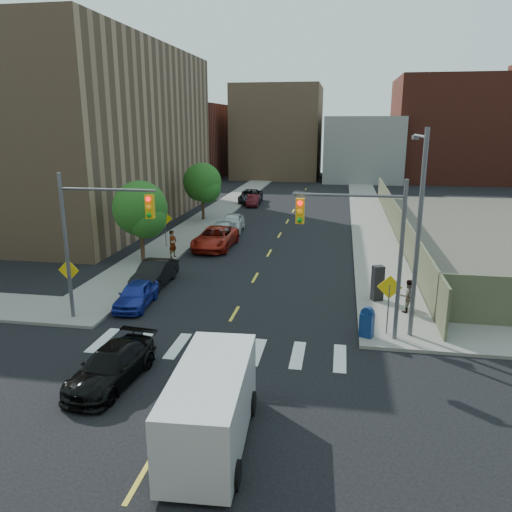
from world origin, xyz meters
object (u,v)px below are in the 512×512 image
at_px(parked_car_red, 215,238).
at_px(cargo_van, 212,402).
at_px(parked_car_black, 154,273).
at_px(black_sedan, 111,366).
at_px(parked_car_blue, 136,294).
at_px(parked_car_grey, 251,196).
at_px(parked_car_white, 232,223).
at_px(pedestrian_east, 408,296).
at_px(payphone, 378,283).
at_px(mailbox, 367,322).
at_px(parked_car_silver, 222,233).
at_px(parked_car_maroon, 253,201).
at_px(pedestrian_west, 173,244).

height_order(parked_car_red, cargo_van, cargo_van).
relative_size(parked_car_black, black_sedan, 0.96).
distance_m(parked_car_blue, parked_car_red, 12.61).
relative_size(parked_car_black, parked_car_grey, 0.78).
distance_m(parked_car_white, pedestrian_east, 21.42).
bearing_deg(payphone, parked_car_blue, 169.31).
distance_m(payphone, pedestrian_east, 2.04).
bearing_deg(parked_car_white, cargo_van, -82.86).
relative_size(parked_car_red, cargo_van, 1.06).
bearing_deg(parked_car_grey, parked_car_white, -89.92).
height_order(black_sedan, payphone, payphone).
relative_size(parked_car_white, mailbox, 3.36).
relative_size(parked_car_black, parked_car_silver, 0.85).
bearing_deg(parked_car_maroon, pedestrian_east, -70.07).
bearing_deg(parked_car_blue, parked_car_grey, 86.92).
bearing_deg(parked_car_maroon, payphone, -71.22).
bearing_deg(parked_car_grey, parked_car_silver, -90.81).
relative_size(parked_car_maroon, pedestrian_east, 2.25).
distance_m(cargo_van, pedestrian_west, 20.74).
relative_size(cargo_van, mailbox, 3.92).
distance_m(cargo_van, payphone, 13.99).
xyz_separation_m(parked_car_black, parked_car_white, (1.30, 15.02, 0.07)).
xyz_separation_m(parked_car_silver, mailbox, (10.50, -16.82, 0.08)).
bearing_deg(parked_car_blue, pedestrian_west, 93.45).
xyz_separation_m(parked_car_grey, payphone, (12.53, -31.80, 0.31)).
bearing_deg(parked_car_silver, parked_car_grey, 92.18).
xyz_separation_m(parked_car_black, cargo_van, (6.99, -13.63, 0.55)).
xyz_separation_m(parked_car_black, pedestrian_east, (13.88, -2.32, 0.27)).
height_order(parked_car_maroon, parked_car_grey, parked_car_grey).
distance_m(parked_car_silver, mailbox, 19.83).
distance_m(parked_car_blue, cargo_van, 12.21).
bearing_deg(parked_car_red, parked_car_maroon, 92.63).
distance_m(black_sedan, pedestrian_west, 16.90).
bearing_deg(pedestrian_east, cargo_van, 42.34).
distance_m(black_sedan, pedestrian_east, 14.27).
relative_size(parked_car_white, pedestrian_west, 2.43).
height_order(parked_car_blue, pedestrian_east, pedestrian_east).
height_order(mailbox, pedestrian_west, pedestrian_west).
bearing_deg(parked_car_grey, mailbox, -76.71).
bearing_deg(parked_car_maroon, parked_car_black, -94.41).
height_order(parked_car_black, parked_car_grey, parked_car_grey).
relative_size(parked_car_black, payphone, 2.33).
xyz_separation_m(parked_car_silver, payphone, (11.23, -12.00, 0.34)).
bearing_deg(cargo_van, parked_car_silver, 99.73).
bearing_deg(parked_car_white, parked_car_maroon, 88.32).
bearing_deg(cargo_van, parked_car_white, 98.07).
height_order(parked_car_blue, parked_car_black, parked_car_black).
relative_size(parked_car_maroon, parked_car_grey, 0.68).
bearing_deg(parked_car_white, parked_car_blue, -97.16).
distance_m(parked_car_grey, mailbox, 38.47).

